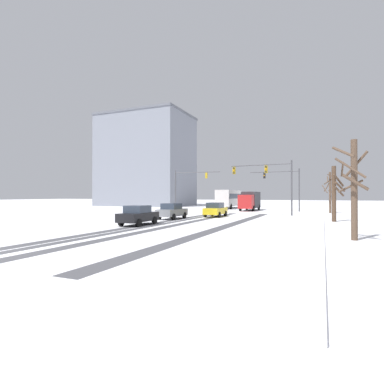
{
  "coord_description": "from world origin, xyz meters",
  "views": [
    {
      "loc": [
        12.74,
        -8.46,
        2.47
      ],
      "look_at": [
        0.0,
        21.33,
        2.8
      ],
      "focal_mm": 28.8,
      "sensor_mm": 36.0,
      "label": 1
    }
  ],
  "objects_px": {
    "traffic_signal_near_right": "(269,176)",
    "car_black_third": "(138,215)",
    "bus_oncoming": "(229,198)",
    "car_yellow_cab_lead": "(215,210)",
    "office_building_far_left_block": "(147,161)",
    "box_truck_delivery": "(250,200)",
    "bare_tree_sidewalk_near": "(354,186)",
    "bare_tree_sidewalk_mid": "(335,192)",
    "bare_tree_sidewalk_far": "(330,190)",
    "traffic_signal_far_left": "(188,182)",
    "car_grey_second": "(172,211)",
    "traffic_signal_far_right": "(284,182)"
  },
  "relations": [
    {
      "from": "bare_tree_sidewalk_near",
      "to": "office_building_far_left_block",
      "type": "xyz_separation_m",
      "value": [
        -40.03,
        43.66,
        7.66
      ]
    },
    {
      "from": "traffic_signal_far_right",
      "to": "bus_oncoming",
      "type": "relative_size",
      "value": 0.68
    },
    {
      "from": "bare_tree_sidewalk_mid",
      "to": "office_building_far_left_block",
      "type": "xyz_separation_m",
      "value": [
        -39.5,
        31.14,
        7.84
      ]
    },
    {
      "from": "bare_tree_sidewalk_mid",
      "to": "office_building_far_left_block",
      "type": "bearing_deg",
      "value": 141.75
    },
    {
      "from": "traffic_signal_near_right",
      "to": "bare_tree_sidewalk_mid",
      "type": "bearing_deg",
      "value": -39.03
    },
    {
      "from": "traffic_signal_near_right",
      "to": "car_black_third",
      "type": "xyz_separation_m",
      "value": [
        -8.12,
        -15.53,
        -3.88
      ]
    },
    {
      "from": "car_yellow_cab_lead",
      "to": "bus_oncoming",
      "type": "bearing_deg",
      "value": 102.4
    },
    {
      "from": "bare_tree_sidewalk_near",
      "to": "bare_tree_sidewalk_far",
      "type": "xyz_separation_m",
      "value": [
        -0.71,
        27.59,
        0.15
      ]
    },
    {
      "from": "traffic_signal_far_left",
      "to": "car_yellow_cab_lead",
      "type": "distance_m",
      "value": 15.03
    },
    {
      "from": "car_grey_second",
      "to": "bare_tree_sidewalk_mid",
      "type": "xyz_separation_m",
      "value": [
        15.49,
        2.9,
        1.99
      ]
    },
    {
      "from": "bus_oncoming",
      "to": "traffic_signal_far_left",
      "type": "bearing_deg",
      "value": -108.27
    },
    {
      "from": "bus_oncoming",
      "to": "office_building_far_left_block",
      "type": "distance_m",
      "value": 24.68
    },
    {
      "from": "car_black_third",
      "to": "bare_tree_sidewalk_far",
      "type": "height_order",
      "value": "bare_tree_sidewalk_far"
    },
    {
      "from": "car_grey_second",
      "to": "bare_tree_sidewalk_far",
      "type": "relative_size",
      "value": 0.73
    },
    {
      "from": "traffic_signal_far_right",
      "to": "office_building_far_left_block",
      "type": "distance_m",
      "value": 36.25
    },
    {
      "from": "traffic_signal_near_right",
      "to": "box_truck_delivery",
      "type": "xyz_separation_m",
      "value": [
        -5.0,
        12.27,
        -3.07
      ]
    },
    {
      "from": "car_black_third",
      "to": "bus_oncoming",
      "type": "bearing_deg",
      "value": 93.79
    },
    {
      "from": "bus_oncoming",
      "to": "office_building_far_left_block",
      "type": "height_order",
      "value": "office_building_far_left_block"
    },
    {
      "from": "box_truck_delivery",
      "to": "bare_tree_sidewalk_near",
      "type": "height_order",
      "value": "bare_tree_sidewalk_near"
    },
    {
      "from": "bus_oncoming",
      "to": "box_truck_delivery",
      "type": "distance_m",
      "value": 8.61
    },
    {
      "from": "bus_oncoming",
      "to": "car_yellow_cab_lead",
      "type": "bearing_deg",
      "value": -77.6
    },
    {
      "from": "car_grey_second",
      "to": "box_truck_delivery",
      "type": "distance_m",
      "value": 21.11
    },
    {
      "from": "bare_tree_sidewalk_far",
      "to": "traffic_signal_near_right",
      "type": "bearing_deg",
      "value": -125.62
    },
    {
      "from": "box_truck_delivery",
      "to": "bare_tree_sidewalk_near",
      "type": "distance_m",
      "value": 32.9
    },
    {
      "from": "traffic_signal_far_left",
      "to": "car_yellow_cab_lead",
      "type": "xyz_separation_m",
      "value": [
        8.63,
        -11.75,
        -3.7
      ]
    },
    {
      "from": "car_black_third",
      "to": "bare_tree_sidewalk_near",
      "type": "distance_m",
      "value": 15.96
    },
    {
      "from": "bare_tree_sidewalk_near",
      "to": "traffic_signal_far_right",
      "type": "bearing_deg",
      "value": 103.17
    },
    {
      "from": "car_grey_second",
      "to": "bare_tree_sidewalk_mid",
      "type": "relative_size",
      "value": 0.75
    },
    {
      "from": "traffic_signal_far_right",
      "to": "car_black_third",
      "type": "bearing_deg",
      "value": -107.39
    },
    {
      "from": "box_truck_delivery",
      "to": "office_building_far_left_block",
      "type": "bearing_deg",
      "value": 154.34
    },
    {
      "from": "traffic_signal_near_right",
      "to": "car_yellow_cab_lead",
      "type": "xyz_separation_m",
      "value": [
        -5.4,
        -3.77,
        -3.88
      ]
    },
    {
      "from": "car_grey_second",
      "to": "box_truck_delivery",
      "type": "xyz_separation_m",
      "value": [
        3.56,
        20.8,
        0.82
      ]
    },
    {
      "from": "traffic_signal_near_right",
      "to": "office_building_far_left_block",
      "type": "relative_size",
      "value": 0.35
    },
    {
      "from": "traffic_signal_far_right",
      "to": "bare_tree_sidewalk_mid",
      "type": "relative_size",
      "value": 1.36
    },
    {
      "from": "bus_oncoming",
      "to": "bare_tree_sidewalk_near",
      "type": "relative_size",
      "value": 2.01
    },
    {
      "from": "traffic_signal_far_left",
      "to": "bare_tree_sidewalk_near",
      "type": "height_order",
      "value": "traffic_signal_far_left"
    },
    {
      "from": "traffic_signal_near_right",
      "to": "car_grey_second",
      "type": "bearing_deg",
      "value": -135.07
    },
    {
      "from": "car_grey_second",
      "to": "bare_tree_sidewalk_mid",
      "type": "bearing_deg",
      "value": 10.62
    },
    {
      "from": "bare_tree_sidewalk_mid",
      "to": "bare_tree_sidewalk_near",
      "type": "bearing_deg",
      "value": -87.58
    },
    {
      "from": "car_yellow_cab_lead",
      "to": "traffic_signal_far_left",
      "type": "bearing_deg",
      "value": 126.3
    },
    {
      "from": "bare_tree_sidewalk_mid",
      "to": "bare_tree_sidewalk_far",
      "type": "bearing_deg",
      "value": 90.7
    },
    {
      "from": "traffic_signal_near_right",
      "to": "car_black_third",
      "type": "distance_m",
      "value": 17.95
    },
    {
      "from": "bare_tree_sidewalk_near",
      "to": "bare_tree_sidewalk_mid",
      "type": "height_order",
      "value": "bare_tree_sidewalk_near"
    },
    {
      "from": "box_truck_delivery",
      "to": "bare_tree_sidewalk_far",
      "type": "bearing_deg",
      "value": -13.54
    },
    {
      "from": "traffic_signal_far_left",
      "to": "traffic_signal_near_right",
      "type": "bearing_deg",
      "value": -29.61
    },
    {
      "from": "car_grey_second",
      "to": "box_truck_delivery",
      "type": "bearing_deg",
      "value": 80.3
    },
    {
      "from": "traffic_signal_near_right",
      "to": "bare_tree_sidewalk_mid",
      "type": "distance_m",
      "value": 9.14
    },
    {
      "from": "bare_tree_sidewalk_mid",
      "to": "car_grey_second",
      "type": "bearing_deg",
      "value": -169.38
    },
    {
      "from": "box_truck_delivery",
      "to": "car_grey_second",
      "type": "bearing_deg",
      "value": -99.7
    },
    {
      "from": "car_grey_second",
      "to": "bare_tree_sidewalk_far",
      "type": "height_order",
      "value": "bare_tree_sidewalk_far"
    }
  ]
}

